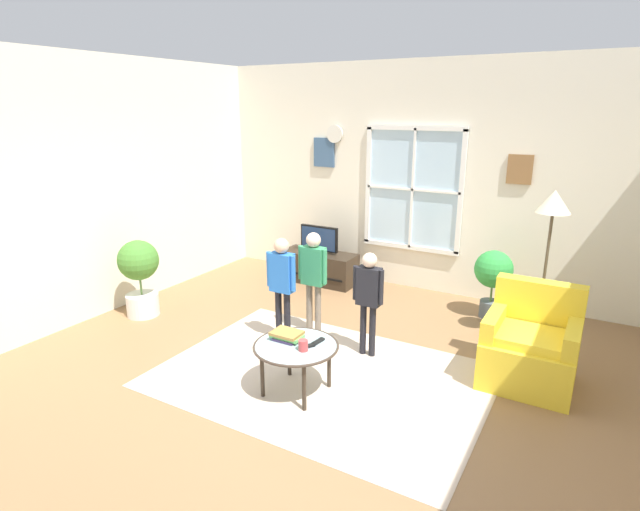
# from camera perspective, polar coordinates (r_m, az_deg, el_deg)

# --- Properties ---
(ground_plane) EXTENTS (6.51, 6.21, 0.02)m
(ground_plane) POSITION_cam_1_polar(r_m,az_deg,el_deg) (4.73, -0.76, -13.88)
(ground_plane) COLOR olive
(back_wall) EXTENTS (5.91, 0.17, 2.95)m
(back_wall) POSITION_cam_1_polar(r_m,az_deg,el_deg) (6.77, 11.74, 8.38)
(back_wall) COLOR silver
(back_wall) RESTS_ON ground_plane
(side_wall_left) EXTENTS (0.12, 5.61, 2.95)m
(side_wall_left) POSITION_cam_1_polar(r_m,az_deg,el_deg) (6.26, -25.44, 6.54)
(side_wall_left) COLOR silver
(side_wall_left) RESTS_ON ground_plane
(area_rug) EXTENTS (2.91, 2.06, 0.01)m
(area_rug) POSITION_cam_1_polar(r_m,az_deg,el_deg) (4.77, 0.25, -13.39)
(area_rug) COLOR #C6B29E
(area_rug) RESTS_ON ground_plane
(tv_stand) EXTENTS (1.05, 0.44, 0.43)m
(tv_stand) POSITION_cam_1_polar(r_m,az_deg,el_deg) (7.10, -0.09, -1.33)
(tv_stand) COLOR #2D2319
(tv_stand) RESTS_ON ground_plane
(television) EXTENTS (0.56, 0.08, 0.38)m
(television) POSITION_cam_1_polar(r_m,az_deg,el_deg) (6.98, -0.10, 1.89)
(television) COLOR #4C4C4C
(television) RESTS_ON tv_stand
(armchair) EXTENTS (0.76, 0.74, 0.87)m
(armchair) POSITION_cam_1_polar(r_m,az_deg,el_deg) (4.93, 22.58, -9.51)
(armchair) COLOR yellow
(armchair) RESTS_ON ground_plane
(coffee_table) EXTENTS (0.73, 0.73, 0.45)m
(coffee_table) POSITION_cam_1_polar(r_m,az_deg,el_deg) (4.36, -2.72, -10.36)
(coffee_table) COLOR #99B2B7
(coffee_table) RESTS_ON ground_plane
(book_stack) EXTENTS (0.27, 0.19, 0.07)m
(book_stack) POSITION_cam_1_polar(r_m,az_deg,el_deg) (4.43, -3.74, -8.94)
(book_stack) COLOR #55417A
(book_stack) RESTS_ON coffee_table
(cup) EXTENTS (0.08, 0.08, 0.09)m
(cup) POSITION_cam_1_polar(r_m,az_deg,el_deg) (4.24, -1.90, -10.05)
(cup) COLOR #BF3F3F
(cup) RESTS_ON coffee_table
(remote_near_books) EXTENTS (0.11, 0.14, 0.02)m
(remote_near_books) POSITION_cam_1_polar(r_m,az_deg,el_deg) (4.30, -1.48, -10.16)
(remote_near_books) COLOR black
(remote_near_books) RESTS_ON coffee_table
(remote_near_cup) EXTENTS (0.06, 0.14, 0.02)m
(remote_near_cup) POSITION_cam_1_polar(r_m,az_deg,el_deg) (4.38, -0.21, -9.61)
(remote_near_cup) COLOR black
(remote_near_cup) RESTS_ON coffee_table
(person_black_shirt) EXTENTS (0.32, 0.14, 1.05)m
(person_black_shirt) POSITION_cam_1_polar(r_m,az_deg,el_deg) (4.91, 5.49, -4.13)
(person_black_shirt) COLOR black
(person_black_shirt) RESTS_ON ground_plane
(person_blue_shirt) EXTENTS (0.34, 0.15, 1.12)m
(person_blue_shirt) POSITION_cam_1_polar(r_m,az_deg,el_deg) (5.15, -4.29, -2.59)
(person_blue_shirt) COLOR black
(person_blue_shirt) RESTS_ON ground_plane
(person_green_shirt) EXTENTS (0.34, 0.15, 1.13)m
(person_green_shirt) POSITION_cam_1_polar(r_m,az_deg,el_deg) (5.33, -0.74, -1.83)
(person_green_shirt) COLOR #726656
(person_green_shirt) RESTS_ON ground_plane
(potted_plant_by_window) EXTENTS (0.43, 0.43, 0.80)m
(potted_plant_by_window) POSITION_cam_1_polar(r_m,az_deg,el_deg) (6.15, 18.87, -1.99)
(potted_plant_by_window) COLOR #4C565B
(potted_plant_by_window) RESTS_ON ground_plane
(potted_plant_corner) EXTENTS (0.46, 0.46, 0.91)m
(potted_plant_corner) POSITION_cam_1_polar(r_m,az_deg,el_deg) (6.24, -19.61, -1.77)
(potted_plant_corner) COLOR silver
(potted_plant_corner) RESTS_ON ground_plane
(floor_lamp) EXTENTS (0.32, 0.32, 1.62)m
(floor_lamp) POSITION_cam_1_polar(r_m,az_deg,el_deg) (5.34, 24.60, 3.88)
(floor_lamp) COLOR black
(floor_lamp) RESTS_ON ground_plane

